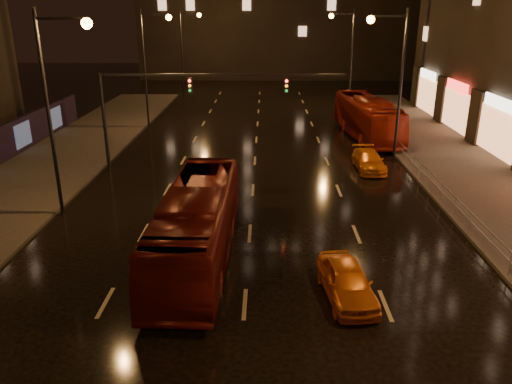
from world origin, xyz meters
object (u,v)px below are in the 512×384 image
bus_curb (367,118)px  taxi_near (347,281)px  bus_red (197,224)px  taxi_far (369,160)px

bus_curb → taxi_near: size_ratio=2.97×
bus_red → taxi_far: size_ratio=2.63×
bus_curb → taxi_far: bus_curb is taller
bus_red → taxi_far: bearing=54.0°
taxi_near → taxi_far: 16.08m
taxi_near → taxi_far: (3.81, 15.62, -0.06)m
bus_curb → bus_red: bearing=-122.8°
bus_red → taxi_near: 6.57m
taxi_far → bus_curb: bearing=79.1°
bus_red → bus_curb: size_ratio=0.95×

